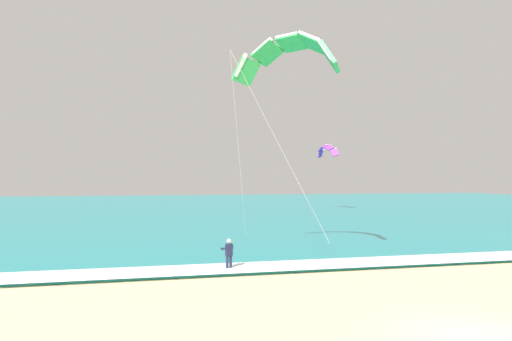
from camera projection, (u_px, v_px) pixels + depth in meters
The scene contains 7 objects.
ground_plane at pixel (472, 336), 15.16m from camera, with size 200.00×200.00×0.00m, color beige.
sea at pixel (186, 207), 83.75m from camera, with size 200.00×120.00×0.20m, color teal.
surf_foam at pixel (321, 264), 26.69m from camera, with size 200.00×2.79×0.04m, color white.
surfboard at pixel (229, 272), 25.37m from camera, with size 0.87×1.47×0.09m.
kitesurfer at pixel (229, 254), 25.40m from camera, with size 0.63×0.63×1.69m.
kite_primary at pixel (288, 53), 29.50m from camera, with size 6.18×6.30×11.86m.
kite_distant at pixel (326, 150), 73.48m from camera, with size 1.68×5.21×1.88m.
Camera 1 is at (-10.08, -13.11, 4.65)m, focal length 35.77 mm.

